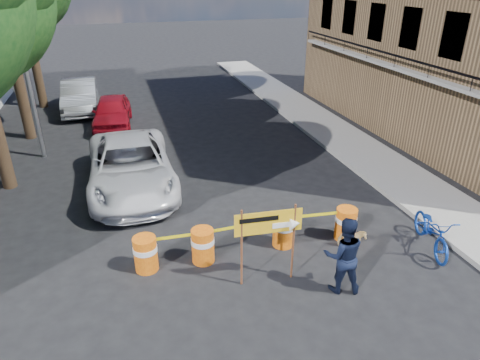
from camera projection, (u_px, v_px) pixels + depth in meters
ground at (269, 277)px, 10.19m from camera, size 120.00×120.00×0.00m
sidewalk_east at (365, 154)px, 16.90m from camera, size 2.40×40.00×0.15m
streetlamp at (21, 41)px, 14.97m from camera, size 1.25×0.18×8.00m
barrel_far_left at (146, 253)px, 10.27m from camera, size 0.58×0.58×0.90m
barrel_mid_left at (203, 245)px, 10.57m from camera, size 0.58×0.58×0.90m
barrel_mid_right at (283, 229)px, 11.21m from camera, size 0.58×0.58×0.90m
barrel_far_right at (346, 223)px, 11.50m from camera, size 0.58×0.58×0.90m
detour_sign at (278, 227)px, 9.49m from camera, size 1.54×0.30×1.98m
pedestrian at (343, 255)px, 9.42m from camera, size 1.07×0.94×1.85m
bicycle at (436, 214)px, 10.83m from camera, size 0.99×1.24×2.05m
dog at (352, 239)px, 11.13m from camera, size 0.76×0.58×0.59m
suv_white at (131, 166)px, 14.09m from camera, size 2.69×5.81×1.61m
sedan_red at (112, 112)px, 19.92m from camera, size 1.97×4.23×1.40m
sedan_silver at (80, 96)px, 22.17m from camera, size 1.73×4.82×1.58m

